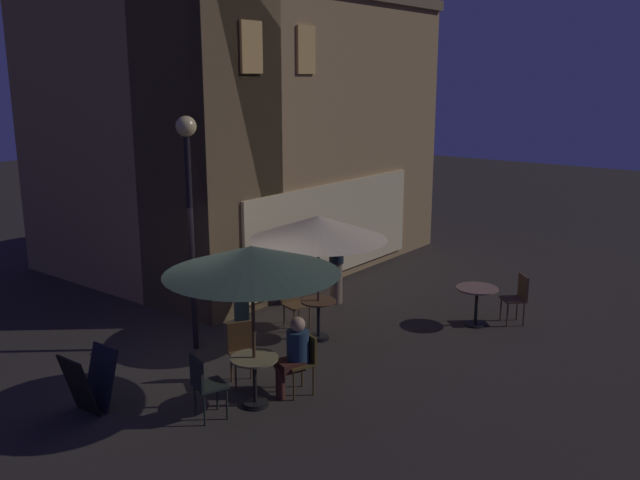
# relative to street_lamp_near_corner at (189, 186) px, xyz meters

# --- Properties ---
(ground_plane) EXTENTS (60.00, 60.00, 0.00)m
(ground_plane) POSITION_rel_street_lamp_near_corner_xyz_m (-0.49, -0.96, -2.87)
(ground_plane) COLOR #312B24
(cafe_building) EXTENTS (8.42, 6.72, 7.33)m
(cafe_building) POSITION_rel_street_lamp_near_corner_xyz_m (3.71, 2.54, 0.79)
(cafe_building) COLOR #9F7D4D
(cafe_building) RESTS_ON ground
(street_lamp_near_corner) EXTENTS (0.34, 0.34, 4.01)m
(street_lamp_near_corner) POSITION_rel_street_lamp_near_corner_xyz_m (0.00, 0.00, 0.00)
(street_lamp_near_corner) COLOR black
(street_lamp_near_corner) RESTS_ON ground
(menu_sandwich_board) EXTENTS (0.65, 0.56, 0.87)m
(menu_sandwich_board) POSITION_rel_street_lamp_near_corner_xyz_m (-2.45, -0.56, -2.42)
(menu_sandwich_board) COLOR black
(menu_sandwich_board) RESTS_ON ground
(cafe_table_0) EXTENTS (0.64, 0.64, 0.73)m
(cafe_table_0) POSITION_rel_street_lamp_near_corner_xyz_m (1.67, -1.41, -2.37)
(cafe_table_0) COLOR black
(cafe_table_0) RESTS_ON ground
(cafe_table_1) EXTENTS (0.69, 0.69, 0.74)m
(cafe_table_1) POSITION_rel_street_lamp_near_corner_xyz_m (-0.91, -2.27, -2.35)
(cafe_table_1) COLOR black
(cafe_table_1) RESTS_ON ground
(cafe_table_2) EXTENTS (0.79, 0.79, 0.75)m
(cafe_table_2) POSITION_rel_street_lamp_near_corner_xyz_m (4.06, -3.35, -2.31)
(cafe_table_2) COLOR black
(cafe_table_2) RESTS_ON ground
(patio_umbrella_0) EXTENTS (2.42, 2.42, 2.27)m
(patio_umbrella_0) POSITION_rel_street_lamp_near_corner_xyz_m (1.67, -1.41, -0.82)
(patio_umbrella_0) COLOR black
(patio_umbrella_0) RESTS_ON ground
(patio_umbrella_1) EXTENTS (2.46, 2.46, 2.37)m
(patio_umbrella_1) POSITION_rel_street_lamp_near_corner_xyz_m (-0.91, -2.27, -0.70)
(patio_umbrella_1) COLOR black
(patio_umbrella_1) RESTS_ON ground
(cafe_chair_0) EXTENTS (0.54, 0.54, 0.91)m
(cafe_chair_0) POSITION_rel_street_lamp_near_corner_xyz_m (1.89, -0.64, -2.33)
(cafe_chair_0) COLOR brown
(cafe_chair_0) RESTS_ON ground
(cafe_chair_1) EXTENTS (0.54, 0.54, 0.96)m
(cafe_chair_1) POSITION_rel_street_lamp_near_corner_xyz_m (-0.47, -1.59, -2.29)
(cafe_chair_1) COLOR brown
(cafe_chair_1) RESTS_ON ground
(cafe_chair_2) EXTENTS (0.53, 0.53, 0.93)m
(cafe_chair_2) POSITION_rel_street_lamp_near_corner_xyz_m (-1.63, -2.01, -2.30)
(cafe_chair_2) COLOR black
(cafe_chair_2) RESTS_ON ground
(cafe_chair_3) EXTENTS (0.54, 0.54, 0.91)m
(cafe_chair_3) POSITION_rel_street_lamp_near_corner_xyz_m (-0.16, -2.55, -2.31)
(cafe_chair_3) COLOR #52401A
(cafe_chair_3) RESTS_ON ground
(cafe_chair_4) EXTENTS (0.58, 0.58, 0.96)m
(cafe_chair_4) POSITION_rel_street_lamp_near_corner_xyz_m (4.64, -3.92, -2.29)
(cafe_chair_4) COLOR #523926
(cafe_chair_4) RESTS_ON ground
(patron_seated_0) EXTENTS (0.52, 0.44, 1.21)m
(patron_seated_0) POSITION_rel_street_lamp_near_corner_xyz_m (-0.29, -2.50, -2.18)
(patron_seated_0) COLOR #49221A
(patron_seated_0) RESTS_ON ground
(patron_standing_1) EXTENTS (0.30, 0.30, 1.82)m
(patron_standing_1) POSITION_rel_street_lamp_near_corner_xyz_m (0.42, -0.73, -1.94)
(patron_standing_1) COLOR #354B3C
(patron_standing_1) RESTS_ON ground
(patron_standing_2) EXTENTS (0.30, 0.30, 1.71)m
(patron_standing_2) POSITION_rel_street_lamp_near_corner_xyz_m (3.48, -0.46, -2.00)
(patron_standing_2) COLOR #816F55
(patron_standing_2) RESTS_ON ground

